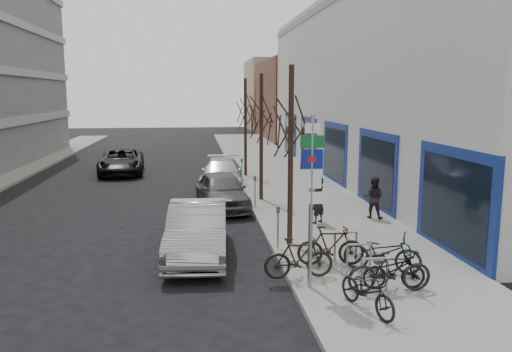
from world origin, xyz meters
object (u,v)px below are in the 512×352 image
object	(u,v)px
highway_sign_pole	(311,191)
meter_front	(278,223)
parked_car_front	(197,231)
parked_car_back	(222,173)
bike_mid_inner	(299,257)
bike_far_curb	(390,267)
lane_car	(122,161)
bike_far_inner	(331,245)
parked_car_mid	(222,191)
bike_near_right	(394,270)
tree_near	(291,113)
pedestrian_near	(318,200)
tree_far	(245,104)
bike_rack	(359,256)
meter_mid	(255,188)
tree_mid	(261,107)
pedestrian_far	(373,197)
bike_near_left	(368,288)
meter_back	(242,168)
bike_mid_curb	(382,249)

from	to	relation	value
highway_sign_pole	meter_front	xyz separation A→B (m)	(-0.25, 3.01, -1.54)
parked_car_front	parked_car_back	bearing A→B (deg)	86.43
highway_sign_pole	parked_car_front	bearing A→B (deg)	130.85
bike_mid_inner	bike_far_curb	xyz separation A→B (m)	(1.89, -1.10, 0.07)
highway_sign_pole	lane_car	bearing A→B (deg)	110.11
bike_far_inner	parked_car_back	world-z (taller)	parked_car_back
bike_far_inner	parked_car_mid	size ratio (longest dim) A/B	0.41
bike_near_right	lane_car	size ratio (longest dim) A/B	0.28
tree_near	bike_far_inner	size ratio (longest dim) A/B	3.04
tree_near	pedestrian_near	xyz separation A→B (m)	(1.44, 2.24, -3.13)
tree_far	parked_car_mid	distance (m)	8.36
bike_mid_inner	parked_car_front	world-z (taller)	parked_car_front
bike_rack	parked_car_mid	size ratio (longest dim) A/B	0.51
meter_mid	bike_far_inner	bearing A→B (deg)	-80.86
bike_rack	meter_front	bearing A→B (deg)	124.51
highway_sign_pole	bike_far_inner	world-z (taller)	highway_sign_pole
bike_far_curb	parked_car_mid	xyz separation A→B (m)	(-3.30, 9.57, -0.00)
tree_mid	lane_car	bearing A→B (deg)	128.80
lane_car	parked_car_front	bearing A→B (deg)	-79.05
bike_near_right	lane_car	xyz separation A→B (m)	(-8.81, 19.22, 0.13)
parked_car_mid	bike_mid_inner	bearing A→B (deg)	-87.91
tree_mid	bike_mid_inner	bearing A→B (deg)	-92.08
meter_front	pedestrian_near	bearing A→B (deg)	55.51
bike_far_curb	pedestrian_far	xyz separation A→B (m)	(2.09, 6.72, 0.17)
bike_near_left	bike_far_inner	size ratio (longest dim) A/B	0.95
tree_near	bike_mid_inner	xyz separation A→B (m)	(-0.34, -2.93, -3.42)
meter_front	bike_near_right	xyz separation A→B (m)	(2.17, -3.39, -0.31)
meter_back	tree_mid	bearing A→B (deg)	-83.58
tree_mid	bike_near_left	xyz separation A→B (m)	(0.69, -11.48, -3.43)
tree_mid	bike_far_curb	size ratio (longest dim) A/B	2.78
tree_near	bike_rack	bearing A→B (deg)	-67.52
meter_mid	meter_back	size ratio (longest dim) A/B	1.00
parked_car_back	bike_near_left	bearing A→B (deg)	-76.61
meter_front	bike_near_left	xyz separation A→B (m)	(1.14, -4.48, -0.24)
meter_mid	bike_mid_curb	xyz separation A→B (m)	(2.32, -7.73, -0.16)
tree_far	lane_car	xyz separation A→B (m)	(-7.10, 2.33, -3.36)
pedestrian_far	highway_sign_pole	bearing A→B (deg)	88.32
bike_far_curb	parked_car_mid	world-z (taller)	parked_car_mid
pedestrian_near	pedestrian_far	distance (m)	2.25
tree_far	lane_car	bearing A→B (deg)	161.85
bike_mid_inner	meter_back	bearing A→B (deg)	-0.90
parked_car_mid	pedestrian_near	distance (m)	4.59
meter_back	bike_near_right	distance (m)	14.55
tree_near	bike_mid_curb	distance (m)	4.71
tree_mid	highway_sign_pole	bearing A→B (deg)	-91.14
bike_mid_inner	parked_car_mid	distance (m)	8.59
parked_car_mid	parked_car_back	xyz separation A→B (m)	(0.27, 4.69, -0.04)
tree_mid	tree_far	size ratio (longest dim) A/B	1.00
highway_sign_pole	pedestrian_far	world-z (taller)	highway_sign_pole
tree_far	pedestrian_far	bearing A→B (deg)	-70.57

